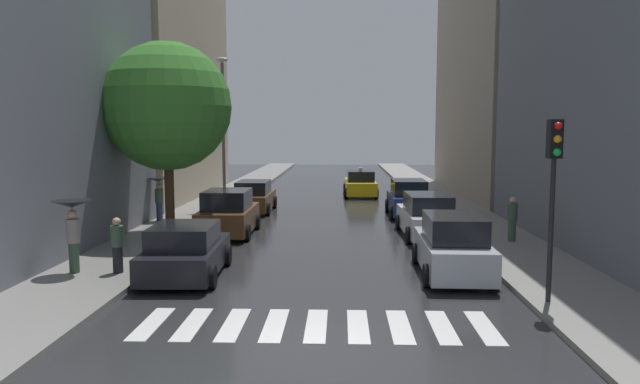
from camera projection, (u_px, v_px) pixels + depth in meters
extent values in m
cube|color=#2A2A2D|center=(332.00, 201.00, 35.00)|extent=(28.00, 72.00, 0.04)
cube|color=gray|center=(223.00, 199.00, 35.22)|extent=(3.00, 72.00, 0.15)
cube|color=gray|center=(442.00, 200.00, 34.77)|extent=(3.00, 72.00, 0.15)
cube|color=silver|center=(152.00, 323.00, 12.83)|extent=(0.45, 2.20, 0.01)
cube|color=silver|center=(192.00, 324.00, 12.80)|extent=(0.45, 2.20, 0.01)
cube|color=silver|center=(233.00, 324.00, 12.77)|extent=(0.45, 2.20, 0.01)
cube|color=silver|center=(275.00, 325.00, 12.74)|extent=(0.45, 2.20, 0.01)
cube|color=silver|center=(316.00, 325.00, 12.70)|extent=(0.45, 2.20, 0.01)
cube|color=silver|center=(358.00, 326.00, 12.67)|extent=(0.45, 2.20, 0.01)
cube|color=silver|center=(400.00, 326.00, 12.64)|extent=(0.45, 2.20, 0.01)
cube|color=silver|center=(442.00, 327.00, 12.61)|extent=(0.45, 2.20, 0.01)
cube|color=silver|center=(484.00, 327.00, 12.58)|extent=(0.45, 2.20, 0.01)
cube|color=#B2A38C|center=(151.00, 20.00, 35.53)|extent=(6.00, 16.51, 21.61)
cube|color=#9E9384|center=(508.00, 25.00, 37.03)|extent=(6.00, 17.61, 21.49)
cube|color=black|center=(186.00, 258.00, 16.92)|extent=(2.10, 4.20, 0.75)
cube|color=black|center=(184.00, 235.00, 16.65)|extent=(1.80, 2.34, 0.61)
cylinder|color=black|center=(165.00, 255.00, 18.30)|extent=(0.25, 0.65, 0.64)
cylinder|color=black|center=(227.00, 255.00, 18.31)|extent=(0.25, 0.65, 0.64)
cylinder|color=black|center=(138.00, 277.00, 15.59)|extent=(0.25, 0.65, 0.64)
cylinder|color=black|center=(211.00, 277.00, 15.60)|extent=(0.25, 0.65, 0.64)
cube|color=brown|center=(228.00, 219.00, 23.63)|extent=(1.92, 4.08, 0.91)
cube|color=black|center=(227.00, 199.00, 23.34)|extent=(1.69, 2.25, 0.74)
cylinder|color=black|center=(212.00, 221.00, 25.04)|extent=(0.22, 0.64, 0.64)
cylinder|color=black|center=(257.00, 222.00, 24.97)|extent=(0.22, 0.64, 0.64)
cylinder|color=black|center=(197.00, 232.00, 22.36)|extent=(0.22, 0.64, 0.64)
cylinder|color=black|center=(247.00, 233.00, 22.29)|extent=(0.22, 0.64, 0.64)
cube|color=brown|center=(254.00, 201.00, 30.26)|extent=(1.79, 4.31, 0.79)
cube|color=black|center=(253.00, 187.00, 29.97)|extent=(1.56, 2.37, 0.64)
cylinder|color=black|center=(242.00, 202.00, 31.73)|extent=(0.22, 0.64, 0.64)
cylinder|color=black|center=(274.00, 202.00, 31.66)|extent=(0.22, 0.64, 0.64)
cylinder|color=black|center=(232.00, 209.00, 28.92)|extent=(0.22, 0.64, 0.64)
cylinder|color=black|center=(268.00, 209.00, 28.84)|extent=(0.22, 0.64, 0.64)
cube|color=#B2B7BF|center=(452.00, 254.00, 17.08)|extent=(1.84, 4.34, 0.89)
cube|color=black|center=(454.00, 228.00, 16.78)|extent=(1.60, 2.40, 0.73)
cylinder|color=black|center=(416.00, 253.00, 18.57)|extent=(0.23, 0.64, 0.64)
cylinder|color=black|center=(473.00, 254.00, 18.47)|extent=(0.23, 0.64, 0.64)
cylinder|color=black|center=(428.00, 276.00, 15.75)|extent=(0.23, 0.64, 0.64)
cylinder|color=black|center=(494.00, 277.00, 15.65)|extent=(0.23, 0.64, 0.64)
cube|color=silver|center=(427.00, 221.00, 23.25)|extent=(1.94, 4.65, 0.84)
cube|color=black|center=(428.00, 203.00, 22.94)|extent=(1.66, 2.58, 0.69)
cylinder|color=black|center=(399.00, 222.00, 24.79)|extent=(0.24, 0.65, 0.64)
cylinder|color=black|center=(441.00, 222.00, 24.78)|extent=(0.24, 0.65, 0.64)
cylinder|color=black|center=(409.00, 235.00, 21.77)|extent=(0.24, 0.65, 0.64)
cylinder|color=black|center=(458.00, 235.00, 21.76)|extent=(0.24, 0.65, 0.64)
cube|color=navy|center=(408.00, 203.00, 28.86)|extent=(1.77, 4.23, 0.88)
cube|color=black|center=(409.00, 187.00, 28.56)|extent=(1.56, 2.33, 0.72)
cylinder|color=black|center=(388.00, 205.00, 30.31)|extent=(0.22, 0.64, 0.64)
cylinder|color=black|center=(422.00, 206.00, 30.25)|extent=(0.22, 0.64, 0.64)
cylinder|color=black|center=(392.00, 213.00, 27.53)|extent=(0.22, 0.64, 0.64)
cylinder|color=black|center=(430.00, 213.00, 27.47)|extent=(0.22, 0.64, 0.64)
cube|color=yellow|center=(360.00, 187.00, 37.56)|extent=(1.94, 4.68, 0.80)
cube|color=black|center=(360.00, 176.00, 37.25)|extent=(1.68, 2.58, 0.65)
cube|color=#F2EDCC|center=(361.00, 169.00, 37.21)|extent=(0.21, 0.36, 0.18)
cylinder|color=black|center=(345.00, 188.00, 39.12)|extent=(0.23, 0.64, 0.64)
cylinder|color=black|center=(373.00, 188.00, 39.09)|extent=(0.23, 0.64, 0.64)
cylinder|color=black|center=(346.00, 193.00, 36.08)|extent=(0.23, 0.64, 0.64)
cylinder|color=black|center=(377.00, 193.00, 36.05)|extent=(0.23, 0.64, 0.64)
cylinder|color=#38513D|center=(512.00, 231.00, 21.48)|extent=(0.28, 0.28, 0.78)
cylinder|color=#38513D|center=(513.00, 212.00, 21.41)|extent=(0.36, 0.36, 0.61)
sphere|color=tan|center=(513.00, 200.00, 21.37)|extent=(0.24, 0.24, 0.24)
cylinder|color=navy|center=(160.00, 212.00, 26.31)|extent=(0.28, 0.28, 0.80)
cylinder|color=#38513D|center=(159.00, 196.00, 26.24)|extent=(0.36, 0.36, 0.63)
sphere|color=tan|center=(159.00, 186.00, 26.19)|extent=(0.25, 0.25, 0.25)
cone|color=black|center=(159.00, 180.00, 26.16)|extent=(1.01, 1.01, 0.20)
cylinder|color=#333338|center=(159.00, 188.00, 26.20)|extent=(0.02, 0.02, 0.73)
cylinder|color=#38513D|center=(74.00, 258.00, 16.75)|extent=(0.28, 0.28, 0.86)
cylinder|color=gray|center=(73.00, 231.00, 16.67)|extent=(0.36, 0.36, 0.68)
sphere|color=tan|center=(72.00, 214.00, 16.62)|extent=(0.27, 0.27, 0.27)
cone|color=black|center=(72.00, 204.00, 16.59)|extent=(1.11, 1.11, 0.20)
cylinder|color=#333338|center=(72.00, 217.00, 16.63)|extent=(0.02, 0.02, 0.77)
cylinder|color=black|center=(118.00, 260.00, 16.76)|extent=(0.28, 0.28, 0.75)
cylinder|color=#38513D|center=(117.00, 236.00, 16.69)|extent=(0.36, 0.36, 0.60)
sphere|color=tan|center=(116.00, 222.00, 16.64)|extent=(0.24, 0.24, 0.24)
cylinder|color=#513823|center=(170.00, 198.00, 22.81)|extent=(0.36, 0.36, 2.86)
sphere|color=#38782A|center=(167.00, 106.00, 22.44)|extent=(4.90, 4.90, 4.90)
cylinder|color=black|center=(551.00, 231.00, 13.79)|extent=(0.12, 0.12, 3.40)
cube|color=black|center=(555.00, 139.00, 13.57)|extent=(0.30, 0.30, 0.90)
sphere|color=red|center=(558.00, 126.00, 13.36)|extent=(0.18, 0.18, 0.18)
sphere|color=#F2A519|center=(558.00, 139.00, 13.39)|extent=(0.18, 0.18, 0.18)
sphere|color=green|center=(557.00, 152.00, 13.42)|extent=(0.18, 0.18, 0.18)
cylinder|color=#595B60|center=(223.00, 136.00, 30.37)|extent=(0.16, 0.16, 7.46)
ellipsoid|color=beige|center=(222.00, 60.00, 29.96)|extent=(0.60, 0.28, 0.24)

